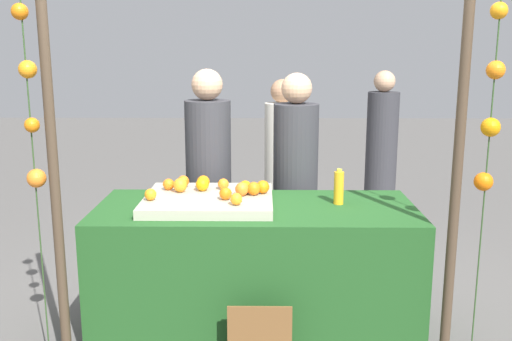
{
  "coord_description": "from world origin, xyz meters",
  "views": [
    {
      "loc": [
        0.05,
        -3.5,
        1.84
      ],
      "look_at": [
        0.0,
        0.15,
        1.07
      ],
      "focal_mm": 40.3,
      "sensor_mm": 36.0,
      "label": 1
    }
  ],
  "objects_px": {
    "orange_1": "(180,185)",
    "juice_bottle": "(339,187)",
    "orange_0": "(226,194)",
    "stall_counter": "(256,271)",
    "vendor_left": "(209,190)",
    "vendor_right": "(295,192)"
  },
  "relations": [
    {
      "from": "stall_counter",
      "to": "vendor_right",
      "type": "relative_size",
      "value": 1.21
    },
    {
      "from": "stall_counter",
      "to": "orange_0",
      "type": "distance_m",
      "value": 0.57
    },
    {
      "from": "orange_0",
      "to": "orange_1",
      "type": "relative_size",
      "value": 0.85
    },
    {
      "from": "vendor_right",
      "to": "orange_0",
      "type": "bearing_deg",
      "value": -121.42
    },
    {
      "from": "orange_0",
      "to": "juice_bottle",
      "type": "relative_size",
      "value": 0.34
    },
    {
      "from": "orange_1",
      "to": "juice_bottle",
      "type": "relative_size",
      "value": 0.4
    },
    {
      "from": "juice_bottle",
      "to": "vendor_left",
      "type": "bearing_deg",
      "value": 144.19
    },
    {
      "from": "stall_counter",
      "to": "orange_1",
      "type": "xyz_separation_m",
      "value": [
        -0.49,
        0.12,
        0.54
      ]
    },
    {
      "from": "vendor_left",
      "to": "vendor_right",
      "type": "relative_size",
      "value": 1.02
    },
    {
      "from": "orange_0",
      "to": "vendor_left",
      "type": "height_order",
      "value": "vendor_left"
    },
    {
      "from": "stall_counter",
      "to": "vendor_left",
      "type": "height_order",
      "value": "vendor_left"
    },
    {
      "from": "orange_1",
      "to": "vendor_right",
      "type": "bearing_deg",
      "value": 36.88
    },
    {
      "from": "orange_1",
      "to": "juice_bottle",
      "type": "bearing_deg",
      "value": -3.22
    },
    {
      "from": "stall_counter",
      "to": "orange_1",
      "type": "bearing_deg",
      "value": 165.97
    },
    {
      "from": "juice_bottle",
      "to": "vendor_right",
      "type": "distance_m",
      "value": 0.72
    },
    {
      "from": "stall_counter",
      "to": "vendor_left",
      "type": "distance_m",
      "value": 0.88
    },
    {
      "from": "orange_0",
      "to": "vendor_left",
      "type": "relative_size",
      "value": 0.05
    },
    {
      "from": "orange_0",
      "to": "vendor_left",
      "type": "xyz_separation_m",
      "value": [
        -0.18,
        0.78,
        -0.17
      ]
    },
    {
      "from": "orange_0",
      "to": "vendor_left",
      "type": "bearing_deg",
      "value": 102.95
    },
    {
      "from": "orange_1",
      "to": "vendor_left",
      "type": "height_order",
      "value": "vendor_left"
    },
    {
      "from": "orange_1",
      "to": "juice_bottle",
      "type": "distance_m",
      "value": 1.03
    },
    {
      "from": "orange_0",
      "to": "orange_1",
      "type": "bearing_deg",
      "value": 148.54
    }
  ]
}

